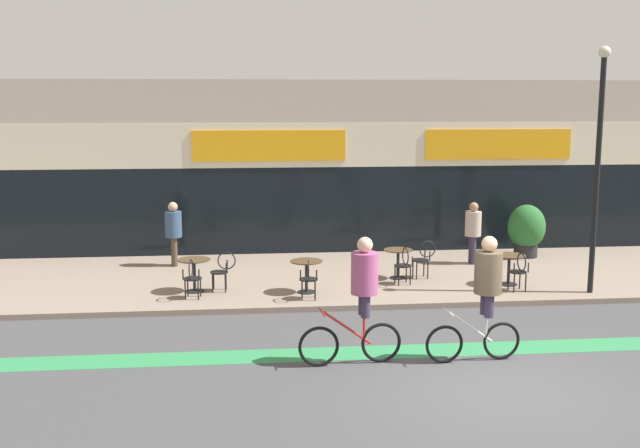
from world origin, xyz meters
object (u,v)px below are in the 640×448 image
(cafe_chair_1_near, at_px, (309,276))
(bistro_table_1, at_px, (306,270))
(cafe_chair_2_near, at_px, (404,263))
(bistro_table_0, at_px, (194,268))
(pedestrian_far_end, at_px, (173,228))
(cafe_chair_0_side, at_px, (223,269))
(bistro_table_2, at_px, (398,258))
(planter_pot, at_px, (526,229))
(lamp_post, at_px, (598,154))
(pedestrian_near_end, at_px, (473,227))
(cafe_chair_0_near, at_px, (192,276))
(cafe_chair_3_near, at_px, (519,269))
(cyclist_2, at_px, (361,291))
(cafe_chair_2_side, at_px, (424,257))
(cyclist_0, at_px, (485,287))
(bistro_table_3, at_px, (509,263))

(cafe_chair_1_near, bearing_deg, bistro_table_1, 4.17)
(bistro_table_1, xyz_separation_m, cafe_chair_2_near, (2.30, 0.48, -0.00))
(bistro_table_0, relative_size, pedestrian_far_end, 0.45)
(cafe_chair_0_side, relative_size, pedestrian_far_end, 0.54)
(bistro_table_2, relative_size, planter_pot, 0.49)
(bistro_table_1, distance_m, bistro_table_2, 2.54)
(lamp_post, bearing_deg, cafe_chair_0_side, 173.52)
(cafe_chair_1_near, xyz_separation_m, cafe_chair_2_near, (2.31, 1.11, 0.00))
(bistro_table_0, distance_m, pedestrian_far_end, 2.85)
(pedestrian_near_end, bearing_deg, cafe_chair_0_near, -158.76)
(bistro_table_0, xyz_separation_m, bistro_table_1, (2.48, -0.31, -0.01))
(cafe_chair_0_side, relative_size, cafe_chair_3_near, 1.00)
(bistro_table_2, xyz_separation_m, cafe_chair_0_side, (-4.15, -0.79, 0.01))
(bistro_table_2, relative_size, cyclist_2, 0.33)
(cafe_chair_2_near, height_order, cyclist_2, cyclist_2)
(cafe_chair_2_side, bearing_deg, cyclist_0, 81.12)
(bistro_table_1, xyz_separation_m, lamp_post, (6.29, -0.62, 2.57))
(cafe_chair_2_near, height_order, pedestrian_far_end, pedestrian_far_end)
(bistro_table_3, relative_size, planter_pot, 0.52)
(cafe_chair_1_near, xyz_separation_m, pedestrian_near_end, (4.56, 3.15, 0.44))
(pedestrian_near_end, bearing_deg, pedestrian_far_end, 175.48)
(bistro_table_2, bearing_deg, pedestrian_near_end, 32.10)
(cyclist_0, height_order, pedestrian_near_end, cyclist_0)
(cafe_chair_2_side, bearing_deg, lamp_post, 146.94)
(bistro_table_3, height_order, cyclist_0, cyclist_0)
(pedestrian_far_end, bearing_deg, cafe_chair_2_side, -27.72)
(bistro_table_2, bearing_deg, cafe_chair_0_near, -163.50)
(cafe_chair_0_side, height_order, pedestrian_far_end, pedestrian_far_end)
(bistro_table_0, bearing_deg, bistro_table_3, -0.63)
(bistro_table_0, distance_m, planter_pot, 9.22)
(pedestrian_far_end, bearing_deg, bistro_table_2, -29.66)
(bistro_table_0, bearing_deg, cafe_chair_1_near, -20.75)
(bistro_table_1, distance_m, cafe_chair_0_side, 1.88)
(cafe_chair_2_side, xyz_separation_m, cyclist_0, (-0.28, -5.46, 0.64))
(pedestrian_far_end, bearing_deg, cyclist_0, -61.94)
(bistro_table_3, distance_m, pedestrian_near_end, 2.34)
(bistro_table_0, distance_m, cyclist_2, 5.54)
(planter_pot, bearing_deg, cafe_chair_0_near, -158.05)
(cafe_chair_0_side, xyz_separation_m, cyclist_2, (2.41, -4.60, 0.62))
(cafe_chair_1_near, distance_m, cafe_chair_2_near, 2.56)
(cafe_chair_0_near, bearing_deg, cafe_chair_2_side, -68.42)
(cafe_chair_1_near, bearing_deg, cafe_chair_3_near, -82.43)
(pedestrian_near_end, bearing_deg, bistro_table_2, -148.60)
(bistro_table_0, relative_size, cafe_chair_2_side, 0.82)
(cyclist_2, xyz_separation_m, pedestrian_far_end, (-3.73, 7.33, -0.15))
(bistro_table_0, relative_size, bistro_table_3, 1.00)
(cafe_chair_0_near, xyz_separation_m, cafe_chair_2_side, (5.41, 1.42, 0.00))
(bistro_table_3, bearing_deg, planter_pot, 62.57)
(cafe_chair_0_side, relative_size, planter_pot, 0.63)
(cafe_chair_2_near, bearing_deg, bistro_table_0, 84.84)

